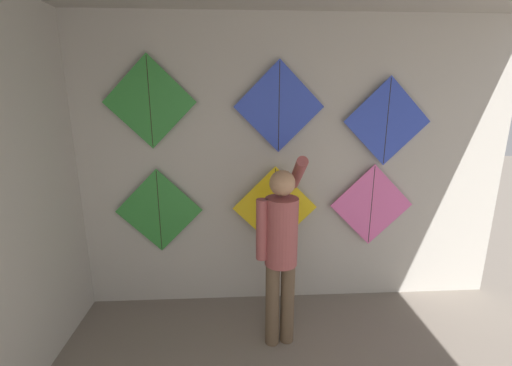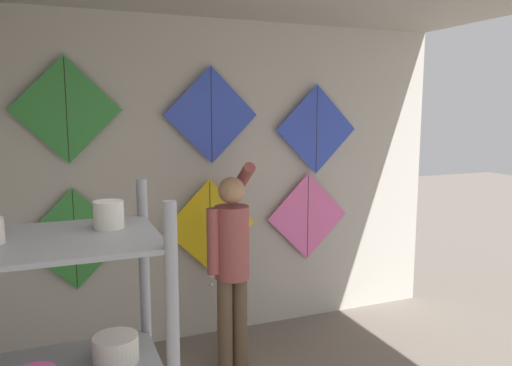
% 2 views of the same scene
% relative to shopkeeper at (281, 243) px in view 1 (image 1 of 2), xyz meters
% --- Properties ---
extents(back_panel, '(4.57, 0.06, 2.80)m').
position_rel_shopkeeper_xyz_m(back_panel, '(0.03, 0.71, 0.48)').
color(back_panel, '#BCB7AD').
rests_on(back_panel, ground).
extents(shopkeeper, '(0.41, 0.59, 1.63)m').
position_rel_shopkeeper_xyz_m(shopkeeper, '(0.00, 0.00, 0.00)').
color(shopkeeper, brown).
rests_on(shopkeeper, ground).
extents(kite_0, '(0.83, 0.01, 0.83)m').
position_rel_shopkeeper_xyz_m(kite_0, '(-1.10, 0.62, 0.09)').
color(kite_0, '#338C38').
extents(kite_1, '(0.83, 0.04, 0.97)m').
position_rel_shopkeeper_xyz_m(kite_1, '(0.02, 0.62, 0.08)').
color(kite_1, yellow).
extents(kite_2, '(0.83, 0.01, 0.83)m').
position_rel_shopkeeper_xyz_m(kite_2, '(0.98, 0.62, 0.11)').
color(kite_2, pink).
extents(kite_3, '(0.83, 0.01, 0.83)m').
position_rel_shopkeeper_xyz_m(kite_3, '(-1.12, 0.62, 1.11)').
color(kite_3, '#338C38').
extents(kite_4, '(0.83, 0.01, 0.83)m').
position_rel_shopkeeper_xyz_m(kite_4, '(0.04, 0.62, 1.06)').
color(kite_4, blue).
extents(kite_5, '(0.83, 0.01, 0.83)m').
position_rel_shopkeeper_xyz_m(kite_5, '(1.06, 0.62, 0.93)').
color(kite_5, blue).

